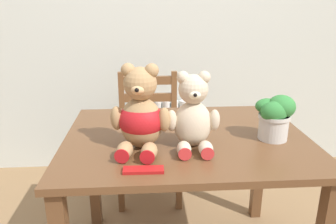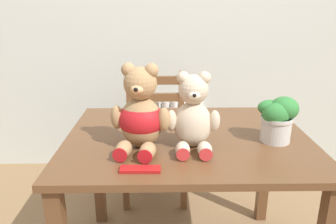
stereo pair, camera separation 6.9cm
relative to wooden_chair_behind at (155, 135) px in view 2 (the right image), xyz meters
The scene contains 8 objects.
wall_back 0.98m from the wooden_chair_behind, 68.50° to the left, with size 8.00×0.04×2.60m, color silver.
radiator 0.42m from the wooden_chair_behind, 72.81° to the left, with size 0.55×0.10×0.58m.
dining_table 0.80m from the wooden_chair_behind, 77.32° to the right, with size 1.12×0.86×0.74m.
wooden_chair_behind is the anchor object (origin of this frame).
teddy_bear_left 0.98m from the wooden_chair_behind, 92.53° to the right, with size 0.26×0.28×0.36m.
teddy_bear_right 1.00m from the wooden_chair_behind, 78.34° to the right, with size 0.23×0.23×0.33m.
potted_plant 1.07m from the wooden_chair_behind, 55.62° to the right, with size 0.17×0.15×0.20m.
chocolate_bar 1.13m from the wooden_chair_behind, 91.58° to the right, with size 0.15×0.05×0.01m, color red.
Camera 2 is at (-0.12, -0.98, 1.33)m, focal length 35.00 mm.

